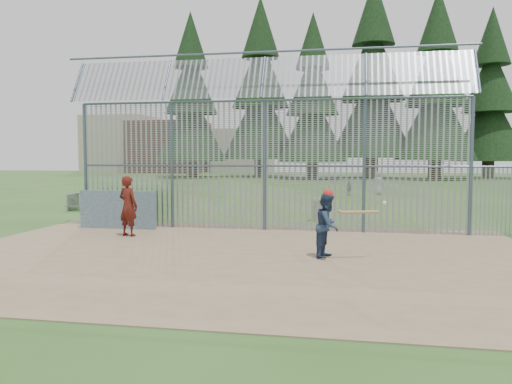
% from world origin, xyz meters
% --- Properties ---
extents(ground, '(120.00, 120.00, 0.00)m').
position_xyz_m(ground, '(0.00, 0.00, 0.00)').
color(ground, '#2D511E').
rests_on(ground, ground).
extents(dirt_infield, '(14.00, 10.00, 0.02)m').
position_xyz_m(dirt_infield, '(0.00, -0.50, 0.01)').
color(dirt_infield, '#756047').
rests_on(dirt_infield, ground).
extents(dugout_wall, '(2.50, 0.12, 1.20)m').
position_xyz_m(dugout_wall, '(-4.60, 2.90, 0.62)').
color(dugout_wall, '#38566B').
rests_on(dugout_wall, dirt_infield).
extents(batter, '(0.71, 0.82, 1.44)m').
position_xyz_m(batter, '(2.08, -0.41, 0.74)').
color(batter, '#22334F').
rests_on(batter, dirt_infield).
extents(onlooker, '(0.73, 0.60, 1.72)m').
position_xyz_m(onlooker, '(-3.64, 1.60, 0.88)').
color(onlooker, maroon).
rests_on(onlooker, dirt_infield).
extents(bg_kid_standing, '(0.74, 0.51, 1.43)m').
position_xyz_m(bg_kid_standing, '(4.33, 18.73, 0.72)').
color(bg_kid_standing, gray).
rests_on(bg_kid_standing, ground).
extents(bg_kid_seated, '(0.54, 0.39, 0.85)m').
position_xyz_m(bg_kid_seated, '(2.63, 17.70, 0.42)').
color(bg_kid_seated, slate).
rests_on(bg_kid_seated, ground).
extents(batting_gear, '(1.40, 0.42, 0.53)m').
position_xyz_m(batting_gear, '(2.29, -0.44, 1.34)').
color(batting_gear, red).
rests_on(batting_gear, ground).
extents(trash_can, '(0.56, 0.56, 0.82)m').
position_xyz_m(trash_can, '(1.55, 5.98, 0.38)').
color(trash_can, '#919499').
rests_on(trash_can, ground).
extents(bleacher, '(3.00, 0.95, 0.72)m').
position_xyz_m(bleacher, '(-7.60, 7.76, 0.41)').
color(bleacher, slate).
rests_on(bleacher, ground).
extents(backstop_fence, '(20.09, 0.81, 5.30)m').
position_xyz_m(backstop_fence, '(1.81, 3.43, 2.36)').
color(backstop_fence, '#47566B').
rests_on(backstop_fence, ground).
extents(conifer_row, '(38.48, 12.26, 20.20)m').
position_xyz_m(conifer_row, '(1.93, 41.51, 10.83)').
color(conifer_row, '#332319').
rests_on(conifer_row, ground).
extents(distant_buildings, '(26.50, 10.50, 8.00)m').
position_xyz_m(distant_buildings, '(-23.18, 56.49, 3.60)').
color(distant_buildings, brown).
rests_on(distant_buildings, ground).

